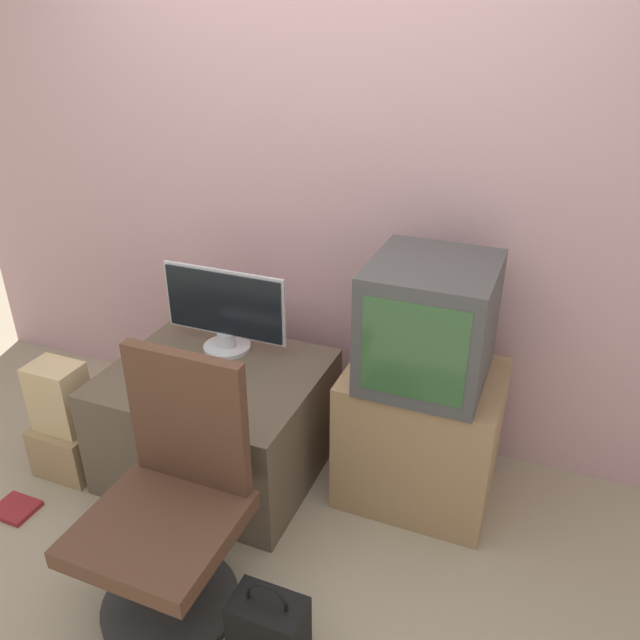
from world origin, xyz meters
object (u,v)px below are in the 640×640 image
Objects in this scene: office_chair at (171,510)px; book at (16,509)px; keyboard at (182,383)px; mouse at (226,395)px; main_monitor at (225,311)px; crt_tv at (429,323)px; cardboard_box_lower at (71,447)px; handbag at (269,632)px.

office_chair reaches higher than book.
office_chair is at bearing -61.42° from keyboard.
main_monitor is at bearing 119.02° from mouse.
office_chair is at bearing -128.48° from crt_tv.
mouse reaches higher than book.
cardboard_box_lower is (-0.81, -0.13, -0.43)m from mouse.
office_chair is (0.07, -0.54, -0.14)m from mouse.
office_chair reaches higher than mouse.
handbag is 1.39m from book.
cardboard_box_lower reaches higher than book.
cardboard_box_lower is at bearing -171.20° from mouse.
keyboard reaches higher than cardboard_box_lower.
cardboard_box_lower is at bearing -166.01° from keyboard.
cardboard_box_lower is at bearing 83.11° from book.
handbag reaches higher than book.
handbag is (0.44, -0.13, -0.27)m from office_chair.
handbag is at bearing -8.71° from book.
office_chair is 3.32× the size of cardboard_box_lower.
book is (-0.92, 0.08, -0.40)m from office_chair.
main_monitor is 2.13× the size of cardboard_box_lower.
office_chair is at bearing -82.43° from mouse.
office_chair is 0.53m from handbag.
main_monitor is 3.46× the size of book.
main_monitor is at bearing 39.19° from cardboard_box_lower.
main_monitor is 0.46m from mouse.
main_monitor is 1.00m from office_chair.
cardboard_box_lower is 1.43m from handbag.
keyboard is 0.95m from book.
cardboard_box_lower is 1.63× the size of book.
office_chair is 1.02m from cardboard_box_lower.
keyboard is at bearing 13.99° from cardboard_box_lower.
crt_tv is 1.27m from handbag.
book is (-1.62, -0.79, -0.87)m from crt_tv.
crt_tv reaches higher than mouse.
office_chair reaches higher than keyboard.
main_monitor is 1.28m from book.
crt_tv is at bearing 16.23° from cardboard_box_lower.
keyboard is at bearing 175.30° from mouse.
handbag is (0.74, -0.68, -0.40)m from keyboard.
handbag is at bearing -104.13° from crt_tv.
book is (-0.62, -0.48, -0.53)m from keyboard.
main_monitor is 10.99× the size of mouse.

